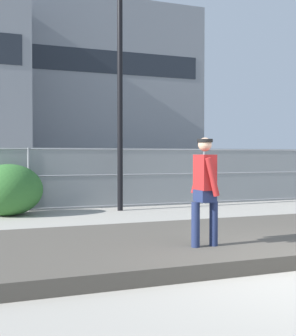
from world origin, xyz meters
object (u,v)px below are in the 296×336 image
at_px(skateboard, 205,257).
at_px(street_lamp, 120,51).
at_px(parked_car_near, 31,177).
at_px(skater, 205,188).
at_px(shrub_left, 9,190).

xyz_separation_m(skateboard, street_lamp, (0.57, 6.39, 4.60)).
bearing_deg(skateboard, parked_car_near, 98.58).
height_order(skateboard, parked_car_near, parked_car_near).
height_order(skater, street_lamp, street_lamp).
relative_size(skater, parked_car_near, 0.41).
relative_size(skater, street_lamp, 0.24).
xyz_separation_m(street_lamp, parked_car_near, (-2.14, 4.02, -3.82)).
relative_size(skateboard, shrub_left, 0.45).
distance_m(skateboard, street_lamp, 7.90).
bearing_deg(skateboard, shrub_left, 111.87).
relative_size(skater, shrub_left, 1.01).
xyz_separation_m(skateboard, skater, (-0.00, 0.00, 1.05)).
xyz_separation_m(skater, shrub_left, (-2.55, 6.36, -0.42)).
bearing_deg(street_lamp, skateboard, -95.11).
relative_size(street_lamp, parked_car_near, 1.71).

